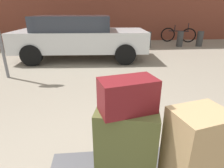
{
  "coord_description": "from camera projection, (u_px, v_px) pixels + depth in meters",
  "views": [
    {
      "loc": [
        -0.21,
        -1.07,
        1.6
      ],
      "look_at": [
        0.0,
        1.2,
        0.69
      ],
      "focal_mm": 29.83,
      "sensor_mm": 36.0,
      "label": 1
    }
  ],
  "objects": [
    {
      "name": "suitcase_tan_stacked_top",
      "position": [
        193.0,
        157.0,
        1.24
      ],
      "size": [
        0.4,
        0.34,
        0.7
      ],
      "primitive_type": "cube",
      "rotation": [
        0.0,
        0.0,
        0.24
      ],
      "color": "#9E7F56",
      "rests_on": "luggage_cart"
    },
    {
      "name": "suitcase_olive_rear_right",
      "position": [
        126.0,
        149.0,
        1.36
      ],
      "size": [
        0.47,
        0.33,
        0.64
      ],
      "primitive_type": "cube",
      "rotation": [
        0.0,
        0.0,
        -0.23
      ],
      "color": "#4C5128",
      "rests_on": "luggage_cart"
    },
    {
      "name": "duffel_bag_maroon_topmost_pile",
      "position": [
        128.0,
        95.0,
        1.2
      ],
      "size": [
        0.4,
        0.28,
        0.23
      ],
      "primitive_type": "cube",
      "rotation": [
        0.0,
        0.0,
        0.23
      ],
      "color": "maroon",
      "rests_on": "suitcase_olive_rear_right"
    },
    {
      "name": "bicycle_leaning",
      "position": [
        178.0,
        35.0,
        9.74
      ],
      "size": [
        1.68,
        0.64,
        0.96
      ],
      "color": "black",
      "rests_on": "ground_plane"
    },
    {
      "name": "parked_car",
      "position": [
        79.0,
        36.0,
        6.28
      ],
      "size": [
        4.38,
        2.09,
        1.42
      ],
      "color": "silver",
      "rests_on": "ground_plane"
    },
    {
      "name": "bollard_kerb_far",
      "position": [
        200.0,
        39.0,
        8.63
      ],
      "size": [
        0.28,
        0.28,
        0.68
      ],
      "primitive_type": "cylinder",
      "color": "#383838",
      "rests_on": "ground_plane"
    },
    {
      "name": "bollard_kerb_near",
      "position": [
        148.0,
        40.0,
        8.42
      ],
      "size": [
        0.28,
        0.28,
        0.68
      ],
      "primitive_type": "cylinder",
      "color": "#383838",
      "rests_on": "ground_plane"
    },
    {
      "name": "bollard_kerb_mid",
      "position": [
        180.0,
        39.0,
        8.55
      ],
      "size": [
        0.28,
        0.28,
        0.68
      ],
      "primitive_type": "cylinder",
      "color": "#383838",
      "rests_on": "ground_plane"
    }
  ]
}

